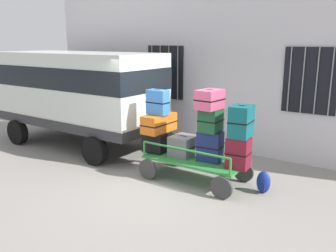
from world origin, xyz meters
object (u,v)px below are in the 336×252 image
Objects in this scene: suitcase_center_bottom at (210,146)px; backpack at (263,182)px; suitcase_midright_bottom at (238,153)px; suitcase_left_top at (158,102)px; suitcase_left_middle at (159,123)px; luggage_cart at (195,163)px; suitcase_midleft_bottom at (183,146)px; van at (78,89)px; suitcase_center_middle at (211,120)px; suitcase_center_top at (210,99)px; suitcase_left_bottom at (157,142)px; suitcase_midright_middle at (241,121)px.

suitcase_center_bottom is 1.41× the size of backpack.
suitcase_left_top is at bearing 179.53° from suitcase_midright_bottom.
suitcase_left_middle is 1.96× the size of backpack.
luggage_cart is 3.98× the size of suitcase_left_top.
suitcase_midleft_bottom is 1.29m from suitcase_midright_bottom.
suitcase_center_bottom is at bearing -0.54° from suitcase_midleft_bottom.
van is 7.88× the size of suitcase_center_bottom.
suitcase_left_middle is 1.30m from suitcase_center_middle.
suitcase_center_bottom is 1.09× the size of suitcase_center_top.
backpack is at bearing 4.92° from suitcase_left_top.
suitcase_left_top is 0.96× the size of suitcase_center_top.
suitcase_center_middle is at bearing 90.00° from suitcase_center_bottom.
van is 3.09m from suitcase_left_top.
suitcase_midright_bottom is at bearing -2.80° from suitcase_midleft_bottom.
suitcase_midright_bottom is at bearing 0.92° from suitcase_center_top.
suitcase_left_top reaches higher than suitcase_left_middle.
luggage_cart is at bearing -2.27° from suitcase_left_middle.
suitcase_left_bottom is 0.64× the size of suitcase_left_middle.
van is at bearing 175.14° from suitcase_midright_middle.
suitcase_left_middle is 1.41× the size of suitcase_midright_middle.
suitcase_left_middle is (3.06, -0.42, -0.49)m from van.
suitcase_midleft_bottom is 0.97× the size of suitcase_center_top.
suitcase_center_middle is 0.82× the size of suitcase_center_top.
suitcase_center_middle is at bearing -5.65° from van.
suitcase_center_bottom is at bearing -171.48° from backpack.
van reaches higher than suitcase_center_top.
suitcase_midleft_bottom reaches higher than suitcase_left_bottom.
suitcase_center_middle is 0.85m from suitcase_midright_bottom.
suitcase_midright_middle is at bearing 0.77° from suitcase_center_bottom.
suitcase_left_top is at bearing -175.81° from suitcase_midleft_bottom.
suitcase_midright_middle is at bearing 1.48° from suitcase_left_top.
suitcase_left_top is (3.06, -0.47, -0.01)m from van.
suitcase_left_bottom is at bearing -174.41° from backpack.
suitcase_midleft_bottom reaches higher than luggage_cart.
suitcase_midright_middle is (4.98, -0.42, -0.20)m from van.
suitcase_center_middle is 1.57m from backpack.
suitcase_midright_bottom is (0.64, -0.06, -0.55)m from suitcase_center_middle.
van is 10.49× the size of suitcase_center_middle.
suitcase_midleft_bottom is at bearing 173.50° from suitcase_center_top.
suitcase_center_top is (0.32, -0.04, 1.38)m from luggage_cart.
suitcase_midright_middle reaches higher than luggage_cart.
luggage_cart is 0.45m from suitcase_midleft_bottom.
suitcase_left_bottom is at bearing -177.69° from suitcase_midright_middle.
suitcase_left_top is at bearing -178.05° from suitcase_center_middle.
suitcase_center_bottom is at bearing 1.83° from suitcase_left_top.
suitcase_left_top is 2.75m from backpack.
suitcase_center_top is (-0.00, -0.07, 0.43)m from suitcase_center_middle.
suitcase_center_middle is (1.28, 0.07, 0.64)m from suitcase_left_bottom.
backpack is at bearing -2.83° from van.
suitcase_center_middle reaches higher than suitcase_left_bottom.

